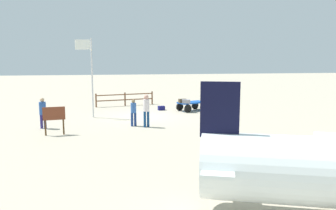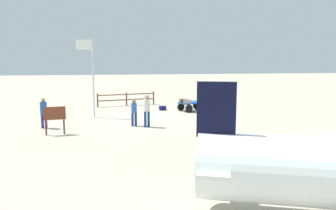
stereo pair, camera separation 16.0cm
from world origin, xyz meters
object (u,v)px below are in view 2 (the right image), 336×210
suitcase_dark (163,108)px  luggage_cart (193,104)px  worker_lead (147,108)px  worker_trailing (134,111)px  worker_supervisor (44,110)px  suitcase_navy (183,101)px  signboard (55,116)px  flagpole (91,70)px  suitcase_olive (187,101)px

suitcase_dark → luggage_cart: bearing=161.8°
suitcase_dark → worker_lead: (1.78, 5.81, 0.91)m
worker_trailing → worker_supervisor: (4.87, -0.24, 0.13)m
worker_supervisor → suitcase_navy: bearing=-154.3°
luggage_cart → suitcase_navy: bearing=21.4°
worker_trailing → signboard: worker_trailing is taller
luggage_cart → suitcase_dark: (2.11, -0.69, -0.32)m
worker_supervisor → worker_lead: bearing=173.3°
worker_lead → signboard: worker_lead is taller
worker_trailing → flagpole: size_ratio=0.30×
suitcase_dark → worker_lead: size_ratio=0.29×
suitcase_olive → worker_supervisor: size_ratio=0.38×
suitcase_navy → suitcase_dark: size_ratio=1.08×
worker_lead → flagpole: size_ratio=0.36×
luggage_cart → worker_lead: 6.45m
worker_lead → worker_supervisor: bearing=-6.7°
worker_lead → worker_trailing: size_ratio=1.19×
luggage_cart → signboard: signboard is taller
luggage_cart → worker_supervisor: size_ratio=1.34×
worker_lead → signboard: bearing=12.7°
suitcase_navy → worker_supervisor: 9.64m
flagpole → signboard: bearing=71.8°
flagpole → signboard: (1.53, 4.64, -2.12)m
suitcase_dark → worker_trailing: (2.46, 5.40, 0.70)m
luggage_cart → suitcase_dark: bearing=-18.2°
suitcase_olive → worker_trailing: size_ratio=0.42×
luggage_cart → signboard: 10.58m
worker_trailing → signboard: 4.28m
suitcase_navy → suitcase_olive: 0.42m
suitcase_dark → flagpole: (4.94, 2.22, 2.92)m
suitcase_dark → worker_lead: 6.14m
luggage_cart → suitcase_dark: size_ratio=4.33×
worker_trailing → signboard: (4.02, 1.47, 0.09)m
worker_lead → suitcase_navy: bearing=-123.1°
suitcase_olive → flagpole: bearing=7.5°
suitcase_olive → flagpole: (6.50, 0.86, 2.28)m
suitcase_navy → worker_lead: worker_lead is taller
worker_supervisor → flagpole: (-2.38, -2.94, 2.09)m
flagpole → luggage_cart: bearing=-167.8°
suitcase_olive → worker_lead: bearing=53.1°
suitcase_navy → worker_trailing: 5.84m
luggage_cart → suitcase_navy: 0.87m
luggage_cart → worker_lead: size_ratio=1.24×
suitcase_olive → signboard: size_ratio=0.45×
suitcase_navy → flagpole: bearing=11.1°
suitcase_dark → suitcase_olive: bearing=138.7°
suitcase_dark → signboard: size_ratio=0.37×
suitcase_navy → signboard: 9.80m
signboard → worker_lead: bearing=-167.3°
suitcase_olive → worker_lead: 5.56m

